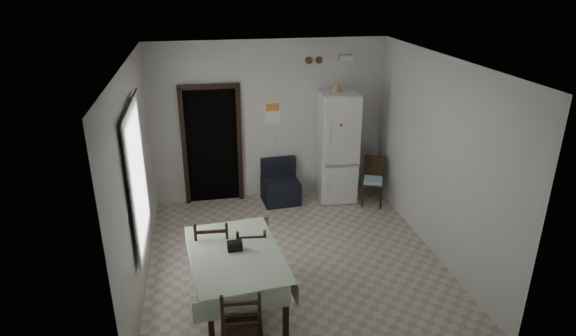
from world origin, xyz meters
The scene contains 25 objects.
ground centered at (0.00, 0.00, 0.00)m, with size 4.50×4.50×0.00m, color #B2A391.
ceiling centered at (0.00, 0.00, 2.90)m, with size 4.20×4.50×0.02m, color white, non-canonical shape.
wall_back centered at (0.00, 2.25, 1.45)m, with size 4.20×0.02×2.90m, color beige, non-canonical shape.
wall_front centered at (0.00, -2.25, 1.45)m, with size 4.20×0.02×2.90m, color beige, non-canonical shape.
wall_left centered at (-2.10, 0.00, 1.45)m, with size 0.02×4.50×2.90m, color beige, non-canonical shape.
wall_right centered at (2.10, 0.00, 1.45)m, with size 0.02×4.50×2.90m, color beige, non-canonical shape.
doorway centered at (-1.05, 2.45, 1.06)m, with size 1.06×0.52×2.22m.
window_recess centered at (-2.15, -0.20, 1.55)m, with size 0.10×1.20×1.60m, color silver.
curtain centered at (-2.04, -0.20, 1.55)m, with size 0.02×1.45×1.85m, color silver.
curtain_rod centered at (-2.03, -0.20, 2.50)m, with size 0.02×0.02×1.60m, color black.
calendar centered at (0.05, 2.24, 1.62)m, with size 0.28×0.02×0.40m, color white.
calendar_image centered at (0.05, 2.23, 1.72)m, with size 0.24×0.01×0.14m, color orange.
light_switch centered at (0.15, 2.24, 1.10)m, with size 0.08×0.02×0.12m, color beige.
vent_left centered at (0.70, 2.23, 2.52)m, with size 0.12×0.12×0.03m, color brown.
vent_right centered at (0.88, 2.23, 2.52)m, with size 0.12×0.12×0.03m, color brown.
emergency_light centered at (1.35, 2.21, 2.55)m, with size 0.25×0.07×0.09m, color white.
fridge centered at (1.18, 1.93, 1.01)m, with size 0.65×0.65×2.02m, color silver, non-canonical shape.
tan_cone centered at (1.13, 1.94, 2.10)m, with size 0.21×0.21×0.17m, color tan.
navy_seat centered at (0.13, 1.93, 0.39)m, with size 0.65×0.63×0.78m, color black, non-canonical shape.
corner_chair centered at (1.75, 1.53, 0.44)m, with size 0.38×0.38×0.88m, color black, non-canonical shape.
dining_table centered at (-0.92, -1.02, 0.42)m, with size 1.05×1.60×0.83m, color #B4C6AA, non-canonical shape.
black_bag centered at (-0.92, -0.95, 0.89)m, with size 0.18×0.11×0.11m, color black.
dining_chair_far_left centered at (-1.18, -0.46, 0.53)m, with size 0.45×0.45×1.05m, color black, non-canonical shape.
dining_chair_far_right centered at (-0.68, -0.53, 0.46)m, with size 0.40×0.40×0.93m, color black, non-canonical shape.
dining_chair_near_head centered at (-0.95, -1.87, 0.50)m, with size 0.43×0.43×1.00m, color black, non-canonical shape.
Camera 1 is at (-1.23, -5.97, 3.92)m, focal length 30.00 mm.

